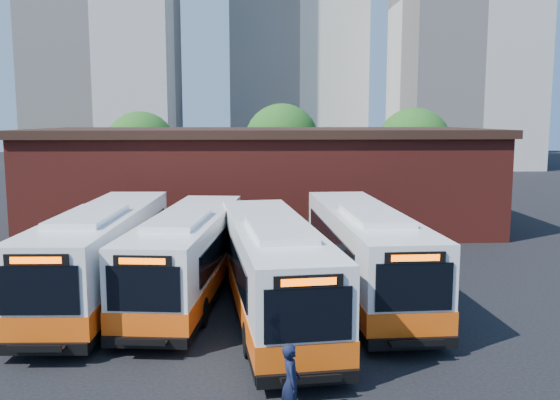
{
  "coord_description": "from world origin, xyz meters",
  "views": [
    {
      "loc": [
        -0.72,
        -18.48,
        7.03
      ],
      "look_at": [
        0.53,
        7.1,
        3.5
      ],
      "focal_mm": 38.0,
      "sensor_mm": 36.0,
      "label": 1
    }
  ],
  "objects_px": {
    "bus_west": "(103,257)",
    "bus_mideast": "(272,272)",
    "bus_east": "(364,255)",
    "transit_worker": "(291,382)",
    "bus_midwest": "(188,258)"
  },
  "relations": [
    {
      "from": "bus_west",
      "to": "bus_midwest",
      "type": "height_order",
      "value": "bus_west"
    },
    {
      "from": "transit_worker",
      "to": "bus_mideast",
      "type": "bearing_deg",
      "value": 0.4
    },
    {
      "from": "bus_west",
      "to": "bus_east",
      "type": "relative_size",
      "value": 1.01
    },
    {
      "from": "bus_east",
      "to": "transit_worker",
      "type": "relative_size",
      "value": 7.17
    },
    {
      "from": "bus_west",
      "to": "bus_east",
      "type": "height_order",
      "value": "bus_west"
    },
    {
      "from": "bus_west",
      "to": "bus_mideast",
      "type": "relative_size",
      "value": 1.02
    },
    {
      "from": "bus_midwest",
      "to": "bus_west",
      "type": "bearing_deg",
      "value": -173.01
    },
    {
      "from": "bus_east",
      "to": "bus_midwest",
      "type": "bearing_deg",
      "value": 176.13
    },
    {
      "from": "bus_midwest",
      "to": "transit_worker",
      "type": "relative_size",
      "value": 6.91
    },
    {
      "from": "transit_worker",
      "to": "bus_west",
      "type": "bearing_deg",
      "value": 33.21
    },
    {
      "from": "bus_west",
      "to": "bus_midwest",
      "type": "distance_m",
      "value": 3.32
    },
    {
      "from": "bus_west",
      "to": "transit_worker",
      "type": "height_order",
      "value": "bus_west"
    },
    {
      "from": "bus_mideast",
      "to": "transit_worker",
      "type": "relative_size",
      "value": 7.1
    },
    {
      "from": "bus_midwest",
      "to": "bus_mideast",
      "type": "distance_m",
      "value": 4.13
    },
    {
      "from": "bus_midwest",
      "to": "bus_east",
      "type": "height_order",
      "value": "bus_east"
    }
  ]
}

